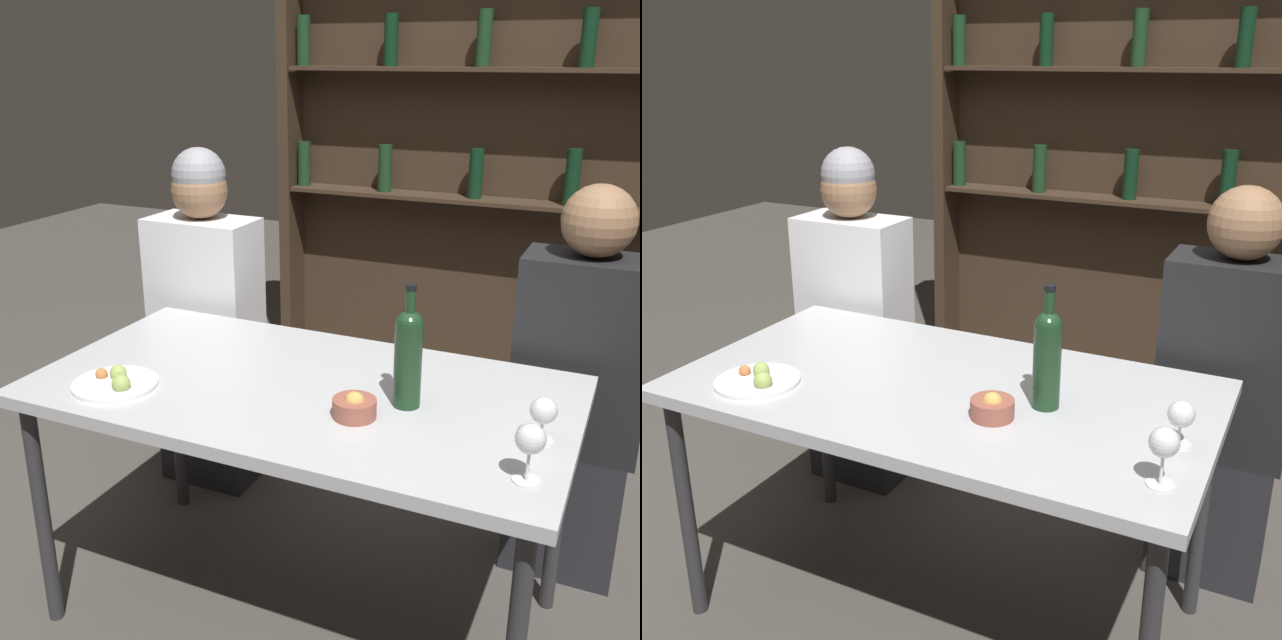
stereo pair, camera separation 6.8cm
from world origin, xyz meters
TOP-DOWN VIEW (x-y plane):
  - ground_plane at (0.00, 0.00)m, footprint 10.00×10.00m
  - dining_table at (0.00, 0.00)m, footprint 1.47×0.79m
  - wine_rack_wall at (-0.00, 1.94)m, footprint 2.02×0.21m
  - wine_bottle at (0.30, -0.00)m, footprint 0.07×0.07m
  - wine_glass_0 at (0.65, -0.24)m, footprint 0.07×0.07m
  - wine_glass_1 at (0.65, -0.05)m, footprint 0.06×0.06m
  - food_plate_0 at (-0.46, -0.22)m, footprint 0.23×0.23m
  - snack_bowl at (0.20, -0.12)m, footprint 0.11×0.11m
  - seated_person_left at (-0.68, 0.56)m, footprint 0.39×0.22m
  - seated_person_right at (0.67, 0.56)m, footprint 0.39×0.22m

SIDE VIEW (x-z plane):
  - ground_plane at x=0.00m, z-range 0.00..0.00m
  - seated_person_right at x=0.67m, z-range -0.03..1.24m
  - seated_person_left at x=-0.68m, z-range -0.02..1.29m
  - dining_table at x=0.00m, z-range 0.32..1.08m
  - food_plate_0 at x=-0.46m, z-range 0.75..0.80m
  - snack_bowl at x=0.20m, z-range 0.75..0.82m
  - wine_glass_1 at x=0.65m, z-range 0.78..0.89m
  - wine_glass_0 at x=0.65m, z-range 0.79..0.92m
  - wine_bottle at x=0.30m, z-range 0.74..1.07m
  - wine_rack_wall at x=0.00m, z-range 0.03..2.44m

